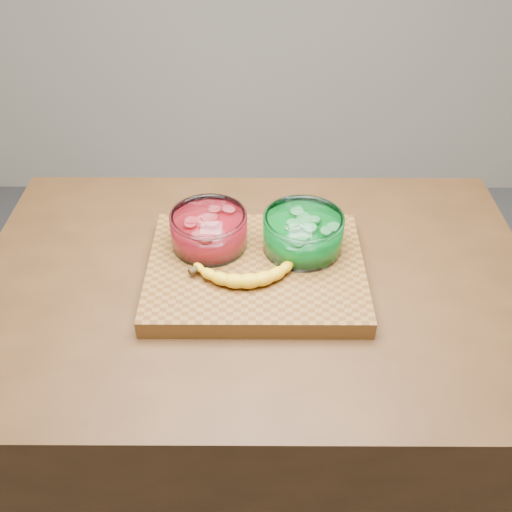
{
  "coord_description": "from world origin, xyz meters",
  "views": [
    {
      "loc": [
        0.0,
        -0.9,
        1.71
      ],
      "look_at": [
        0.0,
        0.0,
        0.96
      ],
      "focal_mm": 40.0,
      "sensor_mm": 36.0,
      "label": 1
    }
  ],
  "objects": [
    {
      "name": "ground",
      "position": [
        0.0,
        0.0,
        0.0
      ],
      "size": [
        3.5,
        3.5,
        0.0
      ],
      "primitive_type": "plane",
      "color": "#59595E",
      "rests_on": "ground"
    },
    {
      "name": "cutting_board",
      "position": [
        0.0,
        0.0,
        0.92
      ],
      "size": [
        0.45,
        0.35,
        0.04
      ],
      "primitive_type": "cube",
      "color": "brown",
      "rests_on": "counter"
    },
    {
      "name": "counter",
      "position": [
        0.0,
        0.0,
        0.45
      ],
      "size": [
        1.2,
        0.8,
        0.9
      ],
      "primitive_type": "cube",
      "color": "#482B15",
      "rests_on": "ground"
    },
    {
      "name": "banana",
      "position": [
        -0.02,
        -0.04,
        0.96
      ],
      "size": [
        0.25,
        0.12,
        0.03
      ],
      "primitive_type": null,
      "color": "yellow",
      "rests_on": "cutting_board"
    },
    {
      "name": "bowl_red",
      "position": [
        -0.1,
        0.07,
        0.98
      ],
      "size": [
        0.16,
        0.16,
        0.08
      ],
      "color": "white",
      "rests_on": "cutting_board"
    },
    {
      "name": "bowl_green",
      "position": [
        0.1,
        0.05,
        0.98
      ],
      "size": [
        0.17,
        0.17,
        0.08
      ],
      "color": "white",
      "rests_on": "cutting_board"
    }
  ]
}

